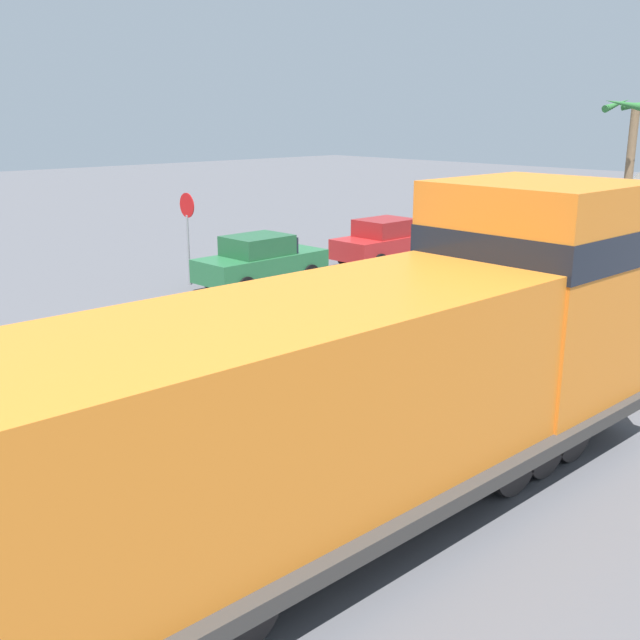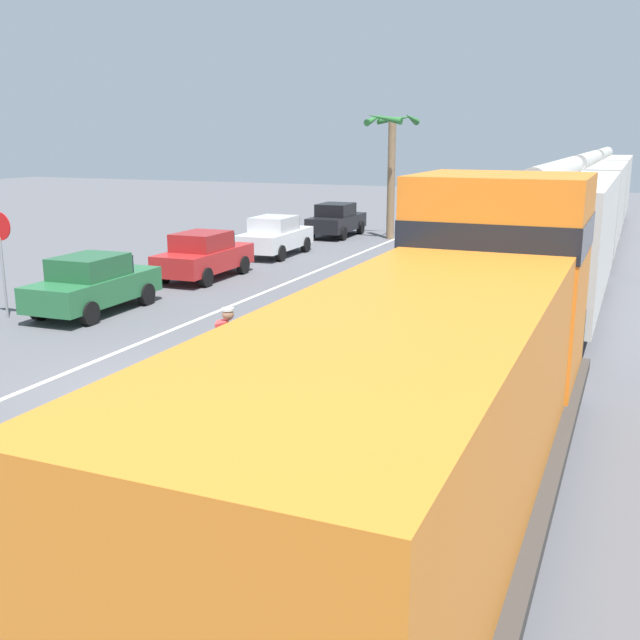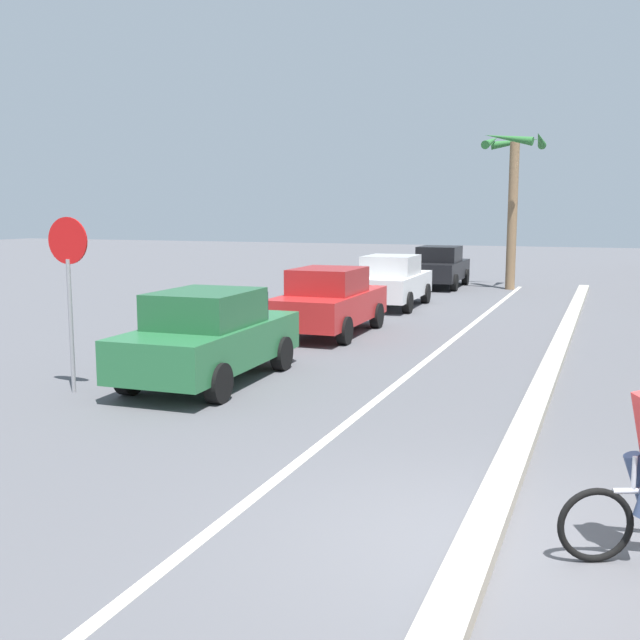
# 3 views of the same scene
# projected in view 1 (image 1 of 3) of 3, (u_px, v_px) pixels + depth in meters

# --- Properties ---
(ground_plane) EXTENTS (120.00, 120.00, 0.00)m
(ground_plane) POSITION_uv_depth(u_px,v_px,m) (244.00, 361.00, 16.30)
(ground_plane) COLOR #56565B
(median_curb) EXTENTS (0.36, 36.00, 0.16)m
(median_curb) POSITION_uv_depth(u_px,v_px,m) (422.00, 311.00, 20.19)
(median_curb) COLOR #B2AD9E
(median_curb) RESTS_ON ground
(lane_stripe) EXTENTS (0.14, 36.00, 0.01)m
(lane_stripe) POSITION_uv_depth(u_px,v_px,m) (358.00, 298.00, 21.91)
(lane_stripe) COLOR silver
(lane_stripe) RESTS_ON ground
(locomotive) EXTENTS (3.10, 11.61, 4.20)m
(locomotive) POSITION_uv_depth(u_px,v_px,m) (382.00, 380.00, 9.94)
(locomotive) COLOR orange
(locomotive) RESTS_ON ground
(parked_car_green) EXTENTS (1.95, 4.26, 1.62)m
(parked_car_green) POSITION_uv_depth(u_px,v_px,m) (261.00, 261.00, 23.13)
(parked_car_green) COLOR #286B3D
(parked_car_green) RESTS_ON ground
(parked_car_red) EXTENTS (1.89, 4.23, 1.62)m
(parked_car_red) POSITION_uv_depth(u_px,v_px,m) (387.00, 241.00, 26.71)
(parked_car_red) COLOR red
(parked_car_red) RESTS_ON ground
(parked_car_white) EXTENTS (1.93, 4.25, 1.62)m
(parked_car_white) POSITION_uv_depth(u_px,v_px,m) (479.00, 226.00, 30.39)
(parked_car_white) COLOR silver
(parked_car_white) RESTS_ON ground
(parked_car_black) EXTENTS (1.91, 4.24, 1.62)m
(parked_car_black) POSITION_uv_depth(u_px,v_px,m) (566.00, 212.00, 34.68)
(parked_car_black) COLOR black
(parked_car_black) RESTS_ON ground
(cyclist) EXTENTS (1.59, 0.77, 1.71)m
(cyclist) POSITION_uv_depth(u_px,v_px,m) (293.00, 337.00, 15.22)
(cyclist) COLOR black
(cyclist) RESTS_ON ground
(stop_sign) EXTENTS (0.76, 0.08, 2.88)m
(stop_sign) POSITION_uv_depth(u_px,v_px,m) (188.00, 221.00, 23.07)
(stop_sign) COLOR gray
(stop_sign) RESTS_ON ground
(palm_tree_near) EXTENTS (2.21, 2.35, 5.97)m
(palm_tree_near) POSITION_uv_depth(u_px,v_px,m) (632.00, 138.00, 32.03)
(palm_tree_near) COLOR #846647
(palm_tree_near) RESTS_ON ground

